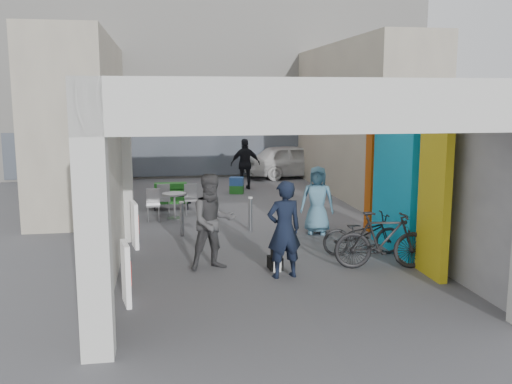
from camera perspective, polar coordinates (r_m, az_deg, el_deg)
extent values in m
plane|color=#525257|center=(11.72, 1.44, -6.65)|extent=(90.00, 90.00, 0.00)
cube|color=silver|center=(7.26, -16.00, -2.91)|extent=(0.40, 0.40, 3.50)
cube|color=silver|center=(13.16, -13.19, 2.66)|extent=(0.40, 0.40, 3.50)
cube|color=#CC530C|center=(14.11, 11.94, 3.15)|extent=(0.40, 0.40, 3.50)
plane|color=silver|center=(10.19, -14.19, 0.68)|extent=(0.00, 6.40, 6.40)
plane|color=#A7A7AD|center=(11.40, 17.45, 1.44)|extent=(0.00, 6.40, 6.40)
cube|color=#0DA9DE|center=(12.40, 13.63, 0.60)|extent=(0.15, 2.00, 2.80)
cube|color=gold|center=(10.79, 17.37, -0.87)|extent=(0.15, 1.00, 2.80)
plane|color=#A8A8A3|center=(10.28, 2.60, 10.82)|extent=(6.40, 6.40, 0.00)
cube|color=silver|center=(13.28, -0.22, 9.03)|extent=(6.40, 0.30, 0.70)
cube|color=silver|center=(7.33, 7.68, 8.54)|extent=(6.40, 0.30, 0.70)
cube|color=white|center=(13.44, -0.34, 8.82)|extent=(4.20, 0.05, 0.55)
cube|color=silver|center=(25.15, -4.76, 11.17)|extent=(18.00, 4.00, 8.00)
cube|color=#515966|center=(23.21, -4.22, 3.90)|extent=(16.20, 0.06, 1.80)
cube|color=white|center=(23.01, -9.29, 8.24)|extent=(2.60, 0.06, 0.50)
cube|color=red|center=(23.30, -0.56, 8.38)|extent=(2.20, 0.06, 0.50)
cube|color=#B3AA94|center=(18.71, -16.89, 6.77)|extent=(2.00, 9.00, 5.00)
cube|color=#B3AA94|center=(19.72, 10.23, 7.15)|extent=(2.00, 9.00, 5.00)
cylinder|color=gray|center=(13.57, -7.43, -2.71)|extent=(0.09, 0.09, 0.82)
cylinder|color=gray|center=(13.95, -0.57, -2.26)|extent=(0.09, 0.09, 0.83)
cylinder|color=gray|center=(14.09, 6.51, -2.11)|extent=(0.09, 0.09, 0.88)
cube|color=white|center=(9.33, -12.88, -7.96)|extent=(0.18, 0.56, 1.00)
cube|color=red|center=(9.31, -12.64, -7.66)|extent=(0.11, 0.39, 0.40)
cube|color=white|center=(12.71, -12.03, -3.25)|extent=(0.18, 0.56, 1.00)
cube|color=red|center=(12.70, -11.85, -3.03)|extent=(0.11, 0.39, 0.40)
cylinder|color=#98989C|center=(15.54, -8.15, -1.43)|extent=(0.06, 0.06, 0.68)
cylinder|color=#98989C|center=(15.61, -8.12, -2.61)|extent=(0.41, 0.41, 0.02)
cylinder|color=#98989C|center=(15.48, -8.17, -0.20)|extent=(0.66, 0.66, 0.05)
cube|color=#98989C|center=(15.38, -10.22, -2.08)|extent=(0.36, 0.36, 0.42)
cube|color=#98989C|center=(15.47, -10.26, -0.44)|extent=(0.36, 0.05, 0.42)
cube|color=#98989C|center=(16.04, -6.50, -1.51)|extent=(0.36, 0.36, 0.42)
cube|color=#98989C|center=(16.14, -6.56, 0.06)|extent=(0.36, 0.05, 0.42)
cube|color=#98989C|center=(16.12, -9.19, -1.52)|extent=(0.36, 0.36, 0.42)
cube|color=#98989C|center=(16.21, -9.24, 0.04)|extent=(0.36, 0.05, 0.42)
cube|color=black|center=(16.95, -8.48, -1.20)|extent=(1.14, 0.57, 0.29)
cube|color=#1B5D1A|center=(16.78, -8.49, -0.81)|extent=(0.95, 0.33, 0.17)
cube|color=#1B5D1A|center=(16.89, -8.51, -0.09)|extent=(0.95, 0.33, 0.17)
cube|color=#1B5D1A|center=(17.00, -8.54, 0.62)|extent=(0.95, 0.33, 0.17)
cube|color=#1B5D1A|center=(19.43, -1.95, 0.26)|extent=(0.53, 0.46, 0.28)
cube|color=#295299|center=(19.39, -1.95, 1.08)|extent=(0.53, 0.46, 0.28)
cube|color=black|center=(11.00, 1.92, -7.09)|extent=(0.24, 0.32, 0.24)
cube|color=black|center=(10.83, 2.06, -6.37)|extent=(0.19, 0.16, 0.36)
cube|color=white|center=(10.75, 2.16, -6.70)|extent=(0.15, 0.03, 0.34)
cylinder|color=white|center=(10.80, 1.84, -7.30)|extent=(0.04, 0.04, 0.28)
cylinder|color=white|center=(10.82, 2.42, -7.27)|extent=(0.04, 0.04, 0.28)
sphere|color=black|center=(10.75, 2.09, -5.26)|extent=(0.19, 0.19, 0.19)
cube|color=white|center=(10.66, 2.20, -5.50)|extent=(0.08, 0.12, 0.06)
cone|color=black|center=(10.76, 1.79, -4.75)|extent=(0.07, 0.07, 0.08)
cone|color=black|center=(10.78, 2.31, -4.73)|extent=(0.07, 0.07, 0.08)
imported|color=black|center=(10.33, 2.83, -3.76)|extent=(0.72, 0.53, 1.79)
imported|color=#434345|center=(10.84, -4.34, -3.01)|extent=(1.03, 0.88, 1.84)
imported|color=#5689A9|center=(13.73, 6.15, -0.81)|extent=(0.92, 0.75, 1.63)
imported|color=black|center=(20.28, -1.07, 2.82)|extent=(1.06, 0.46, 1.80)
imported|color=black|center=(12.09, 10.60, -4.15)|extent=(1.71, 0.66, 0.88)
imported|color=black|center=(11.17, 12.56, -4.74)|extent=(1.91, 0.78, 1.11)
imported|color=silver|center=(23.32, 3.76, 3.14)|extent=(4.20, 2.21, 1.36)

